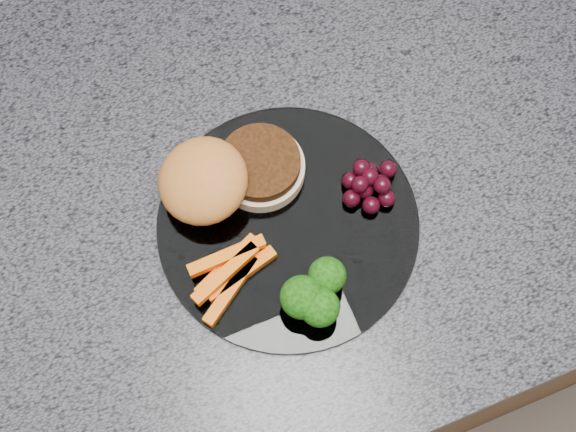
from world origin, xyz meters
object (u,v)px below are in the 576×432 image
(burger, at_px, (224,177))
(grape_bunch, at_px, (370,184))
(plate, at_px, (288,224))
(island_cabinet, at_px, (292,284))

(burger, height_order, grape_bunch, burger)
(plate, distance_m, burger, 0.08)
(island_cabinet, xyz_separation_m, burger, (-0.08, -0.01, 0.50))
(burger, bearing_deg, grape_bunch, -36.71)
(island_cabinet, distance_m, burger, 0.50)
(burger, bearing_deg, island_cabinet, -8.45)
(plate, relative_size, grape_bunch, 4.03)
(island_cabinet, bearing_deg, burger, -175.54)
(island_cabinet, relative_size, grape_bunch, 18.60)
(plate, xyz_separation_m, grape_bunch, (0.09, 0.00, 0.02))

